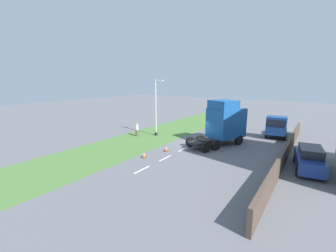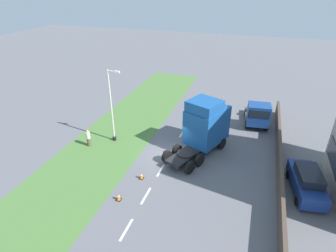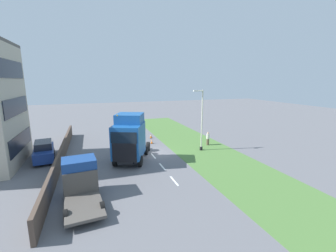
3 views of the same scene
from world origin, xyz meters
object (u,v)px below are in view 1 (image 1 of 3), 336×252
lorry_cab (224,122)px  traffic_cone_trailing (144,155)px  lamp_post (156,111)px  flatbed_truck (276,127)px  parked_car (310,159)px  traffic_cone_lead (166,148)px  pedestrian (137,130)px

lorry_cab → traffic_cone_trailing: 9.67m
lorry_cab → lamp_post: (-8.31, -1.20, 0.77)m
flatbed_truck → traffic_cone_trailing: flatbed_truck is taller
parked_car → traffic_cone_lead: (-11.84, -2.28, -0.65)m
flatbed_truck → traffic_cone_lead: size_ratio=9.07×
pedestrian → traffic_cone_trailing: size_ratio=2.86×
flatbed_truck → traffic_cone_lead: 14.08m
lamp_post → pedestrian: size_ratio=4.17×
parked_car → lorry_cab: bearing=148.7°
lorry_cab → flatbed_truck: lorry_cab is taller
pedestrian → traffic_cone_lead: size_ratio=2.86×
flatbed_truck → pedestrian: 16.83m
lamp_post → traffic_cone_lead: size_ratio=11.90×
pedestrian → traffic_cone_trailing: pedestrian is taller
flatbed_truck → pedestrian: size_ratio=3.17×
parked_car → pedestrian: size_ratio=2.91×
flatbed_truck → pedestrian: (-14.44, -8.62, -0.60)m
lamp_post → traffic_cone_trailing: (4.02, -7.21, -2.89)m
parked_car → pedestrian: (-18.27, 0.62, -0.13)m
lorry_cab → lamp_post: bearing=-149.1°
traffic_cone_trailing → flatbed_truck: bearing=58.8°
lorry_cab → traffic_cone_trailing: lorry_cab is taller
traffic_cone_lead → traffic_cone_trailing: bearing=-102.3°
lorry_cab → parked_car: lorry_cab is taller
parked_car → traffic_cone_trailing: parked_car is taller
lorry_cab → flatbed_truck: size_ratio=1.31×
pedestrian → flatbed_truck: bearing=30.8°
traffic_cone_trailing → lorry_cab: bearing=63.0°
parked_car → flatbed_truck: bearing=104.1°
traffic_cone_lead → traffic_cone_trailing: size_ratio=1.00×
lamp_post → pedestrian: 3.39m
flatbed_truck → pedestrian: flatbed_truck is taller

